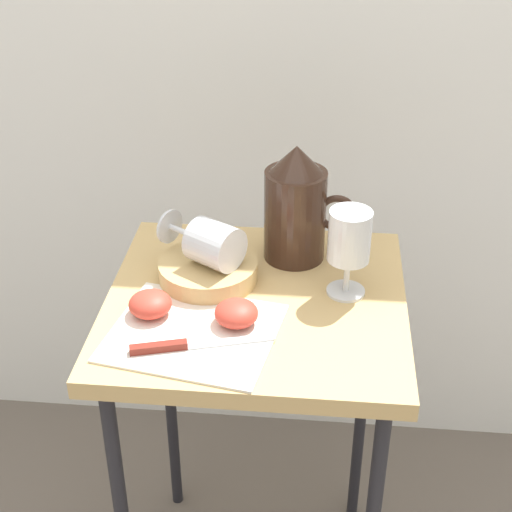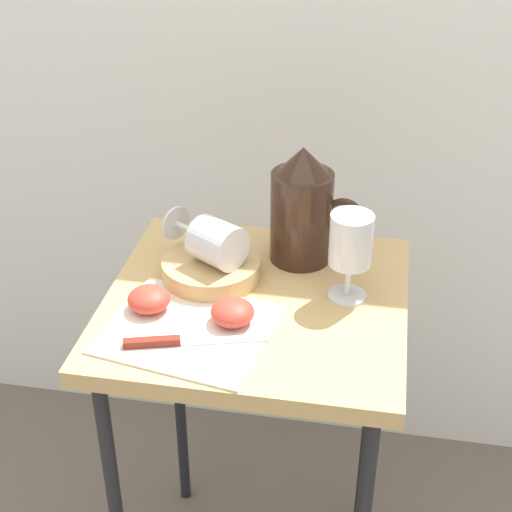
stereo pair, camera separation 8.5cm
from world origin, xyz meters
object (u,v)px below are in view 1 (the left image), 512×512
(basket_tray, at_px, (208,271))
(knife, at_px, (181,345))
(pitcher, at_px, (296,213))
(wine_glass_upright, at_px, (349,241))
(apple_half_left, at_px, (150,304))
(apple_half_right, at_px, (236,313))
(wine_glass_tipped_near, at_px, (213,244))
(table, at_px, (256,338))

(basket_tray, height_order, knife, basket_tray)
(pitcher, distance_m, knife, 0.33)
(pitcher, bearing_deg, wine_glass_upright, -50.22)
(pitcher, bearing_deg, apple_half_left, -136.52)
(knife, bearing_deg, apple_half_right, 43.24)
(pitcher, relative_size, apple_half_right, 3.11)
(apple_half_right, bearing_deg, basket_tray, 116.67)
(apple_half_left, height_order, knife, apple_half_left)
(wine_glass_upright, distance_m, knife, 0.31)
(wine_glass_upright, relative_size, apple_half_right, 2.22)
(apple_half_left, distance_m, knife, 0.10)
(pitcher, height_order, apple_half_right, pitcher)
(basket_tray, xyz_separation_m, wine_glass_tipped_near, (0.01, -0.00, 0.06))
(apple_half_left, xyz_separation_m, apple_half_right, (0.14, -0.01, 0.00))
(table, height_order, knife, knife)
(wine_glass_tipped_near, bearing_deg, knife, -96.37)
(pitcher, xyz_separation_m, apple_half_left, (-0.22, -0.20, -0.06))
(wine_glass_upright, bearing_deg, apple_half_right, -147.53)
(table, xyz_separation_m, apple_half_right, (-0.02, -0.08, 0.11))
(wine_glass_upright, bearing_deg, apple_half_left, -162.59)
(pitcher, height_order, wine_glass_tipped_near, pitcher)
(pitcher, xyz_separation_m, wine_glass_tipped_near, (-0.13, -0.10, -0.01))
(basket_tray, xyz_separation_m, wine_glass_upright, (0.23, -0.02, 0.08))
(wine_glass_tipped_near, relative_size, apple_half_left, 2.30)
(table, xyz_separation_m, knife, (-0.10, -0.15, 0.09))
(knife, bearing_deg, table, 56.65)
(basket_tray, xyz_separation_m, apple_half_left, (-0.07, -0.11, 0.01))
(wine_glass_tipped_near, xyz_separation_m, apple_half_left, (-0.08, -0.11, -0.05))
(wine_glass_upright, height_order, knife, wine_glass_upright)
(apple_half_left, xyz_separation_m, knife, (0.06, -0.08, -0.01))
(wine_glass_tipped_near, bearing_deg, wine_glass_upright, -3.40)
(table, xyz_separation_m, apple_half_left, (-0.16, -0.07, 0.11))
(wine_glass_upright, relative_size, knife, 0.71)
(pitcher, bearing_deg, basket_tray, -147.13)
(table, height_order, basket_tray, basket_tray)
(apple_half_left, bearing_deg, apple_half_right, -4.80)
(knife, bearing_deg, basket_tray, 86.65)
(wine_glass_upright, height_order, wine_glass_tipped_near, wine_glass_upright)
(basket_tray, distance_m, wine_glass_tipped_near, 0.06)
(basket_tray, xyz_separation_m, apple_half_right, (0.06, -0.12, 0.01))
(pitcher, height_order, wine_glass_upright, pitcher)
(wine_glass_upright, height_order, apple_half_left, wine_glass_upright)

